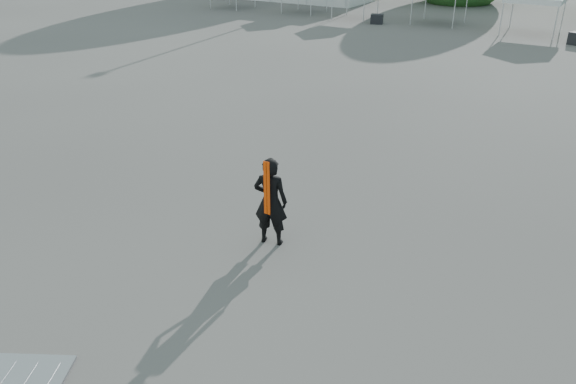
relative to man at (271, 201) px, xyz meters
The scene contains 3 objects.
ground 1.97m from the man, 81.71° to the left, with size 120.00×120.00×0.00m, color #474442.
man is the anchor object (origin of this frame).
crate_west 29.56m from the man, 108.59° to the left, with size 0.81×0.63×0.63m, color black.
Camera 1 is at (5.63, -10.65, 6.47)m, focal length 35.00 mm.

